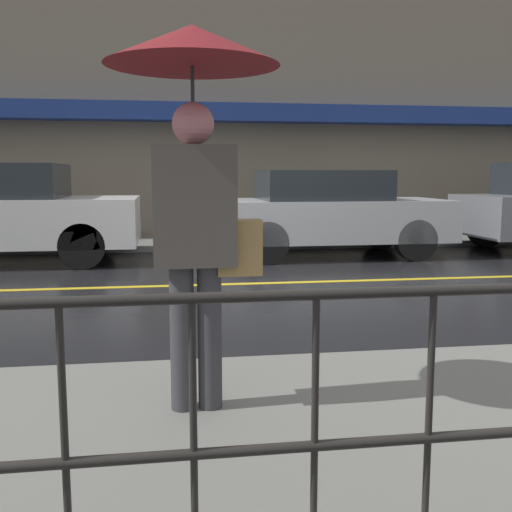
# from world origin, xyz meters

# --- Properties ---
(ground_plane) EXTENTS (80.00, 80.00, 0.00)m
(ground_plane) POSITION_xyz_m (0.00, 0.00, 0.00)
(ground_plane) COLOR black
(sidewalk_near) EXTENTS (28.00, 2.53, 0.11)m
(sidewalk_near) POSITION_xyz_m (0.00, -4.63, 0.05)
(sidewalk_near) COLOR slate
(sidewalk_near) RESTS_ON ground_plane
(sidewalk_far) EXTENTS (28.00, 1.63, 0.11)m
(sidewalk_far) POSITION_xyz_m (0.00, 4.18, 0.05)
(sidewalk_far) COLOR slate
(sidewalk_far) RESTS_ON ground_plane
(lane_marking) EXTENTS (25.20, 0.12, 0.01)m
(lane_marking) POSITION_xyz_m (0.00, 0.00, 0.00)
(lane_marking) COLOR gold
(lane_marking) RESTS_ON ground_plane
(building_storefront) EXTENTS (28.00, 0.85, 6.68)m
(building_storefront) POSITION_xyz_m (0.00, 5.12, 3.30)
(building_storefront) COLOR #706656
(building_storefront) RESTS_ON ground_plane
(pedestrian) EXTENTS (0.90, 0.90, 2.03)m
(pedestrian) POSITION_xyz_m (-1.07, -4.25, 1.63)
(pedestrian) COLOR #333338
(pedestrian) RESTS_ON sidewalk_near
(car_white) EXTENTS (4.11, 1.90, 1.55)m
(car_white) POSITION_xyz_m (-3.76, 2.41, 0.79)
(car_white) COLOR silver
(car_white) RESTS_ON ground_plane
(car_silver) EXTENTS (3.90, 1.80, 1.45)m
(car_silver) POSITION_xyz_m (1.48, 2.41, 0.75)
(car_silver) COLOR #B2B5BA
(car_silver) RESTS_ON ground_plane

